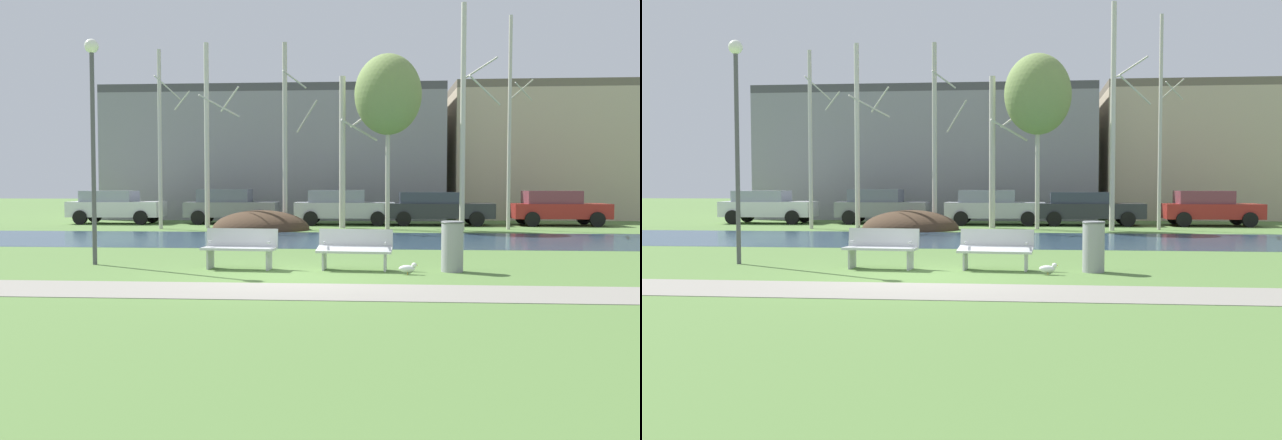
{
  "view_description": "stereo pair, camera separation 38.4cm",
  "coord_description": "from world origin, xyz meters",
  "views": [
    {
      "loc": [
        1.7,
        -13.8,
        1.86
      ],
      "look_at": [
        0.44,
        2.09,
        1.03
      ],
      "focal_mm": 39.75,
      "sensor_mm": 36.0,
      "label": 1
    },
    {
      "loc": [
        2.08,
        -13.77,
        1.86
      ],
      "look_at": [
        0.44,
        2.09,
        1.03
      ],
      "focal_mm": 39.75,
      "sensor_mm": 36.0,
      "label": 2
    }
  ],
  "objects": [
    {
      "name": "ground_plane",
      "position": [
        0.0,
        10.0,
        0.0
      ],
      "size": [
        120.0,
        120.0,
        0.0
      ],
      "primitive_type": "plane",
      "color": "#517538"
    },
    {
      "name": "paved_path_strip",
      "position": [
        0.0,
        -1.82,
        0.01
      ],
      "size": [
        60.0,
        1.88,
        0.01
      ],
      "primitive_type": "cube",
      "color": "gray",
      "rests_on": "ground"
    },
    {
      "name": "river_band",
      "position": [
        0.0,
        9.45,
        0.0
      ],
      "size": [
        80.0,
        6.74,
        0.01
      ],
      "primitive_type": "cube",
      "color": "#2D475B",
      "rests_on": "ground"
    },
    {
      "name": "soil_mound",
      "position": [
        -2.9,
        14.28,
        0.0
      ],
      "size": [
        3.92,
        3.58,
        1.56
      ],
      "primitive_type": "ellipsoid",
      "color": "#423021",
      "rests_on": "ground"
    },
    {
      "name": "bench_left",
      "position": [
        -1.24,
        1.29,
        0.47
      ],
      "size": [
        1.64,
        0.69,
        0.87
      ],
      "color": "#B2B5B7",
      "rests_on": "ground"
    },
    {
      "name": "bench_right",
      "position": [
        1.25,
        1.29,
        0.47
      ],
      "size": [
        1.64,
        0.69,
        0.87
      ],
      "color": "#B2B5B7",
      "rests_on": "ground"
    },
    {
      "name": "trash_bin",
      "position": [
        3.3,
        1.17,
        0.55
      ],
      "size": [
        0.49,
        0.49,
        1.07
      ],
      "color": "gray",
      "rests_on": "ground"
    },
    {
      "name": "seagull",
      "position": [
        2.35,
        0.61,
        0.13
      ],
      "size": [
        0.4,
        0.15,
        0.25
      ],
      "color": "white",
      "rests_on": "ground"
    },
    {
      "name": "streetlamp",
      "position": [
        -4.71,
        1.86,
        3.43
      ],
      "size": [
        0.32,
        0.32,
        5.11
      ],
      "color": "#4C4C51",
      "rests_on": "ground"
    },
    {
      "name": "birch_far_left",
      "position": [
        -7.02,
        14.45,
        3.72
      ],
      "size": [
        1.4,
        2.23,
        7.26
      ],
      "color": "beige",
      "rests_on": "ground"
    },
    {
      "name": "birch_left",
      "position": [
        -5.26,
        15.23,
        3.91
      ],
      "size": [
        1.52,
        2.81,
        7.65
      ],
      "color": "beige",
      "rests_on": "ground"
    },
    {
      "name": "birch_center_left",
      "position": [
        -1.91,
        14.52,
        3.81
      ],
      "size": [
        1.43,
        2.17,
        7.48
      ],
      "color": "#BCB7A8",
      "rests_on": "ground"
    },
    {
      "name": "birch_center",
      "position": [
        0.37,
        15.64,
        3.23
      ],
      "size": [
        1.59,
        2.9,
        6.28
      ],
      "color": "beige",
      "rests_on": "ground"
    },
    {
      "name": "birch_center_right",
      "position": [
        2.17,
        15.08,
        5.43
      ],
      "size": [
        2.71,
        2.71,
        7.07
      ],
      "color": "#BCB7A8",
      "rests_on": "ground"
    },
    {
      "name": "birch_right",
      "position": [
        5.13,
        14.46,
        4.52
      ],
      "size": [
        1.55,
        2.74,
        8.89
      ],
      "color": "beige",
      "rests_on": "ground"
    },
    {
      "name": "birch_far_right",
      "position": [
        7.04,
        15.15,
        4.31
      ],
      "size": [
        0.97,
        1.75,
        8.53
      ],
      "color": "#BCB7A8",
      "rests_on": "ground"
    },
    {
      "name": "parked_van_nearest_white",
      "position": [
        -10.31,
        18.01,
        0.8
      ],
      "size": [
        4.25,
        2.0,
        1.52
      ],
      "color": "silver",
      "rests_on": "ground"
    },
    {
      "name": "parked_sedan_second_grey",
      "position": [
        -4.98,
        18.34,
        0.83
      ],
      "size": [
        4.2,
        2.09,
        1.59
      ],
      "color": "slate",
      "rests_on": "ground"
    },
    {
      "name": "parked_hatch_third_silver",
      "position": [
        0.22,
        17.94,
        0.81
      ],
      "size": [
        4.46,
        2.08,
        1.55
      ],
      "color": "#B2B5BC",
      "rests_on": "ground"
    },
    {
      "name": "parked_wagon_fourth_dark",
      "position": [
        4.37,
        17.9,
        0.78
      ],
      "size": [
        4.78,
        1.99,
        1.47
      ],
      "color": "#282B30",
      "rests_on": "ground"
    },
    {
      "name": "parked_suv_fifth_red",
      "position": [
        9.64,
        18.04,
        0.8
      ],
      "size": [
        4.15,
        2.15,
        1.53
      ],
      "color": "maroon",
      "rests_on": "ground"
    },
    {
      "name": "building_grey_warehouse",
      "position": [
        -3.59,
        25.64,
        3.42
      ],
      "size": [
        17.47,
        9.06,
        6.83
      ],
      "color": "gray",
      "rests_on": "ground"
    },
    {
      "name": "building_beige_block",
      "position": [
        14.68,
        25.23,
        3.51
      ],
      "size": [
        17.94,
        6.37,
        7.03
      ],
      "color": "#BCAD8E",
      "rests_on": "ground"
    }
  ]
}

